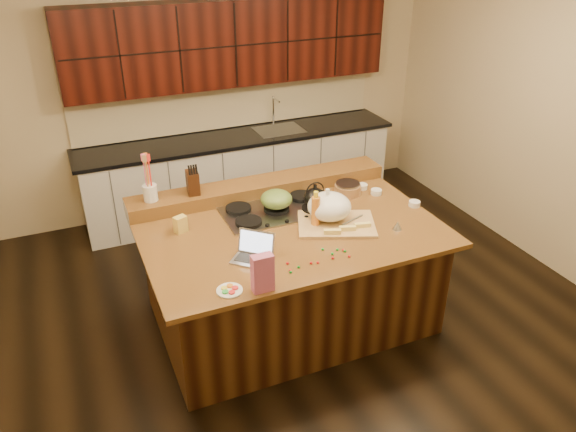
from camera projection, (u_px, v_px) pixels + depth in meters
name	position (u px, v px, depth m)	size (l,w,h in m)	color
room	(291.00, 179.00, 4.37)	(5.52, 5.02, 2.72)	black
island	(290.00, 274.00, 4.79)	(2.40, 1.60, 0.92)	black
back_ledge	(260.00, 187.00, 5.11)	(2.40, 0.30, 0.12)	black
cooktop	(276.00, 210.00, 4.81)	(0.92, 0.52, 0.05)	gray
back_counter	(237.00, 131.00, 6.45)	(3.70, 0.66, 2.40)	silver
kettle	(315.00, 198.00, 4.76)	(0.19, 0.19, 0.17)	black
green_bowl	(276.00, 199.00, 4.76)	(0.27, 0.27, 0.15)	#53712D
laptop	(254.00, 252.00, 4.14)	(0.36, 0.35, 0.20)	#B7B7BC
oil_bottle	(316.00, 212.00, 4.52)	(0.07, 0.07, 0.27)	orange
vinegar_bottle	(327.00, 208.00, 4.60)	(0.06, 0.06, 0.25)	silver
wooden_tray	(331.00, 210.00, 4.60)	(0.75, 0.65, 0.25)	tan
ramekin_a	(414.00, 204.00, 4.90)	(0.10, 0.10, 0.04)	white
ramekin_b	(376.00, 192.00, 5.11)	(0.10, 0.10, 0.04)	white
ramekin_c	(362.00, 186.00, 5.21)	(0.10, 0.10, 0.04)	white
strainer_bowl	(348.00, 189.00, 5.10)	(0.24, 0.24, 0.09)	#996B3F
kitchen_timer	(397.00, 225.00, 4.53)	(0.08, 0.08, 0.07)	silver
pink_bag	(263.00, 273.00, 3.75)	(0.15, 0.08, 0.27)	#C15A84
candy_plate	(230.00, 291.00, 3.79)	(0.18, 0.18, 0.01)	white
package_box	(181.00, 224.00, 4.48)	(0.10, 0.07, 0.14)	#DBBC4D
utensil_crock	(150.00, 193.00, 4.71)	(0.12, 0.12, 0.14)	white
knife_block	(193.00, 182.00, 4.83)	(0.10, 0.16, 0.20)	black
gumdrop_0	(318.00, 263.00, 4.09)	(0.02, 0.02, 0.02)	red
gumdrop_1	(332.00, 254.00, 4.20)	(0.02, 0.02, 0.02)	#198C26
gumdrop_2	(343.00, 250.00, 4.25)	(0.02, 0.02, 0.02)	red
gumdrop_3	(291.00, 272.00, 3.98)	(0.02, 0.02, 0.02)	#198C26
gumdrop_4	(311.00, 263.00, 4.09)	(0.02, 0.02, 0.02)	red
gumdrop_5	(345.00, 251.00, 4.23)	(0.02, 0.02, 0.02)	#198C26
gumdrop_6	(349.00, 256.00, 4.17)	(0.02, 0.02, 0.02)	red
gumdrop_7	(337.00, 250.00, 4.25)	(0.02, 0.02, 0.02)	#198C26
gumdrop_8	(333.00, 258.00, 4.15)	(0.02, 0.02, 0.02)	red
gumdrop_9	(299.00, 267.00, 4.04)	(0.02, 0.02, 0.02)	#198C26
gumdrop_10	(288.00, 263.00, 4.09)	(0.02, 0.02, 0.02)	red
gumdrop_11	(323.00, 249.00, 4.26)	(0.02, 0.02, 0.02)	#198C26
gumdrop_12	(290.00, 271.00, 4.00)	(0.02, 0.02, 0.02)	red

